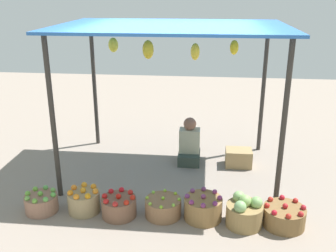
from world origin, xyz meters
The scene contains 11 objects.
ground_plane centered at (0.00, 0.00, 0.00)m, with size 14.00×14.00×0.00m, color gray.
market_stall_structure centered at (-0.01, 0.01, 2.11)m, with size 3.29×2.26×2.28m.
vendor_person centered at (0.27, 0.32, 0.30)m, with size 0.36×0.44×0.78m.
basket_green_apples centered at (-1.59, -1.41, 0.12)m, with size 0.43×0.43×0.29m.
basket_oranges centered at (-1.03, -1.35, 0.15)m, with size 0.42×0.42×0.35m.
basket_red_tomatoes centered at (-0.55, -1.41, 0.13)m, with size 0.45×0.45×0.31m.
basket_limes centered at (0.02, -1.35, 0.12)m, with size 0.46×0.46×0.27m.
basket_purple_onions centered at (0.53, -1.36, 0.15)m, with size 0.48×0.48×0.34m.
basket_cabbages centered at (1.04, -1.46, 0.18)m, with size 0.45×0.45×0.41m.
basket_red_apples centered at (1.53, -1.42, 0.13)m, with size 0.52×0.52×0.31m.
wooden_crate_near_vendor centered at (1.09, 0.26, 0.14)m, with size 0.42×0.32×0.28m, color #A28454.
Camera 1 is at (0.53, -5.63, 2.78)m, focal length 41.22 mm.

